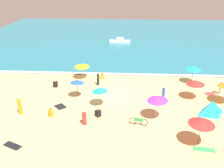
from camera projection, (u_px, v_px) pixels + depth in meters
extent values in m
plane|color=#D8B775|center=(110.00, 95.00, 28.81)|extent=(60.00, 60.00, 0.00)
cube|color=teal|center=(118.00, 37.00, 54.25)|extent=(60.00, 44.00, 0.10)
cube|color=white|center=(113.00, 74.00, 34.50)|extent=(57.00, 0.70, 0.01)
cylinder|color=#4C3823|center=(193.00, 75.00, 31.53)|extent=(0.05, 0.05, 2.21)
cone|color=#19B7C6|center=(194.00, 68.00, 31.14)|extent=(2.31, 2.33, 0.58)
cylinder|color=#4C3823|center=(78.00, 89.00, 27.98)|extent=(0.05, 0.05, 2.07)
cone|color=blue|center=(77.00, 81.00, 27.61)|extent=(2.20, 2.21, 0.52)
cylinder|color=silver|center=(194.00, 90.00, 27.66)|extent=(0.05, 0.05, 2.15)
cone|color=red|center=(195.00, 82.00, 27.29)|extent=(2.54, 2.53, 0.55)
cylinder|color=#4C3823|center=(100.00, 97.00, 26.19)|extent=(0.05, 0.05, 2.08)
cone|color=#19B7C6|center=(100.00, 89.00, 25.84)|extent=(1.87, 1.84, 0.60)
cylinder|color=silver|center=(157.00, 108.00, 23.85)|extent=(0.05, 0.05, 2.28)
cone|color=#B733C6|center=(157.00, 99.00, 23.45)|extent=(2.59, 2.57, 0.56)
cylinder|color=#4C3823|center=(200.00, 133.00, 20.16)|extent=(0.05, 0.05, 2.26)
cone|color=red|center=(202.00, 122.00, 19.75)|extent=(2.96, 2.96, 0.41)
cylinder|color=silver|center=(82.00, 72.00, 32.94)|extent=(0.05, 0.05, 1.95)
cone|color=yellow|center=(82.00, 65.00, 32.59)|extent=(2.09, 2.11, 0.49)
pyramid|color=#1999D8|center=(211.00, 107.00, 24.72)|extent=(2.81, 2.41, 1.45)
torus|color=black|center=(133.00, 121.00, 23.18)|extent=(0.72, 0.18, 0.72)
torus|color=black|center=(144.00, 122.00, 22.96)|extent=(0.72, 0.18, 0.72)
cube|color=green|center=(138.00, 120.00, 22.98)|extent=(0.88, 0.20, 0.36)
cylinder|color=orange|center=(20.00, 107.00, 24.66)|extent=(0.53, 0.53, 1.68)
sphere|color=beige|center=(18.00, 98.00, 24.26)|extent=(0.25, 0.25, 0.25)
cube|color=black|center=(55.00, 84.00, 30.71)|extent=(0.52, 0.52, 0.71)
sphere|color=#DBA884|center=(55.00, 81.00, 30.52)|extent=(0.22, 0.22, 0.22)
cube|color=black|center=(98.00, 113.00, 24.45)|extent=(0.67, 0.67, 0.66)
sphere|color=#9E6B47|center=(98.00, 110.00, 24.27)|extent=(0.21, 0.21, 0.21)
cylinder|color=blue|center=(163.00, 94.00, 27.45)|extent=(0.43, 0.43, 1.46)
sphere|color=beige|center=(164.00, 87.00, 27.10)|extent=(0.26, 0.26, 0.26)
cylinder|color=red|center=(84.00, 118.00, 23.02)|extent=(0.54, 0.54, 1.31)
sphere|color=beige|center=(84.00, 111.00, 22.70)|extent=(0.28, 0.28, 0.28)
cylinder|color=white|center=(221.00, 87.00, 28.77)|extent=(0.56, 0.56, 1.62)
sphere|color=beige|center=(223.00, 80.00, 28.40)|extent=(0.22, 0.22, 0.22)
cylinder|color=black|center=(98.00, 80.00, 31.10)|extent=(0.39, 0.39, 1.40)
sphere|color=brown|center=(98.00, 74.00, 30.76)|extent=(0.26, 0.26, 0.26)
cube|color=orange|center=(102.00, 76.00, 33.20)|extent=(0.49, 0.49, 0.62)
sphere|color=#9E6B47|center=(102.00, 73.00, 33.03)|extent=(0.25, 0.25, 0.25)
cube|color=orange|center=(51.00, 113.00, 24.41)|extent=(0.51, 0.51, 0.76)
sphere|color=#9E6B47|center=(50.00, 109.00, 24.21)|extent=(0.24, 0.24, 0.24)
cube|color=red|center=(210.00, 94.00, 29.12)|extent=(1.44, 1.09, 0.01)
cube|color=green|center=(204.00, 149.00, 19.98)|extent=(1.81, 0.81, 0.01)
cube|color=black|center=(60.00, 107.00, 26.33)|extent=(1.53, 1.54, 0.01)
cube|color=black|center=(12.00, 146.00, 20.40)|extent=(1.74, 1.26, 0.01)
cube|color=white|center=(120.00, 42.00, 49.50)|extent=(4.17, 1.02, 0.50)
cube|color=silver|center=(120.00, 39.00, 49.28)|extent=(1.46, 0.60, 0.56)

